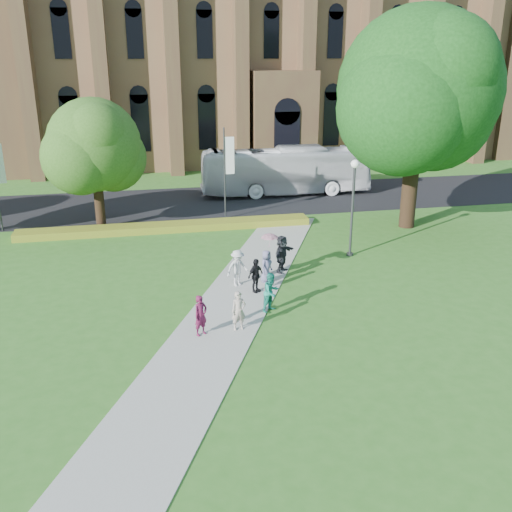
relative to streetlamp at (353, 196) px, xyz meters
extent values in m
plane|color=#346E21|center=(-7.50, -6.50, -3.30)|extent=(160.00, 160.00, 0.00)
cube|color=black|center=(-7.50, 13.50, -3.29)|extent=(160.00, 10.00, 0.02)
cube|color=#B2B2A8|center=(-7.50, -5.50, -3.28)|extent=(15.58, 28.54, 0.04)
cube|color=gold|center=(-9.50, 6.70, -3.07)|extent=(18.00, 1.40, 0.45)
cube|color=brown|center=(2.50, 33.50, 5.20)|extent=(52.00, 16.00, 17.00)
cube|color=brown|center=(2.50, 24.50, 1.20)|extent=(6.00, 2.50, 9.00)
cylinder|color=#38383D|center=(0.00, 0.00, -0.90)|extent=(0.14, 0.14, 4.80)
sphere|color=white|center=(0.00, 0.00, 1.72)|extent=(0.44, 0.44, 0.44)
cylinder|color=#38383D|center=(0.00, 0.00, -3.22)|extent=(0.36, 0.36, 0.15)
cylinder|color=#332114|center=(5.50, 4.50, 0.00)|extent=(0.96, 0.96, 6.60)
sphere|color=#113C10|center=(5.50, 4.50, 5.10)|extent=(9.60, 9.60, 9.60)
cylinder|color=#332114|center=(-13.50, 8.00, -1.23)|extent=(0.60, 0.60, 4.12)
sphere|color=#2B5218|center=(-13.50, 8.00, 1.95)|extent=(5.60, 5.60, 5.60)
cylinder|color=#38383D|center=(-5.50, 8.70, -0.30)|extent=(0.10, 0.10, 6.00)
cube|color=white|center=(-5.15, 8.70, 0.90)|extent=(0.60, 0.02, 2.40)
imported|color=silver|center=(0.17, 14.85, -1.46)|extent=(13.17, 3.55, 3.64)
imported|color=#5A1435|center=(-9.03, -7.70, -2.44)|extent=(0.71, 0.66, 1.64)
imported|color=#1A846E|center=(-5.86, -6.13, -2.40)|extent=(1.05, 1.01, 1.71)
imported|color=#B9B9B9|center=(-6.75, -3.02, -2.38)|extent=(1.28, 0.99, 1.75)
imported|color=black|center=(-6.08, -3.97, -2.46)|extent=(0.99, 0.87, 1.60)
imported|color=slate|center=(-5.34, -2.90, -2.46)|extent=(0.90, 0.92, 1.60)
imported|color=black|center=(-4.27, -1.72, -2.31)|extent=(1.54, 1.71, 1.89)
imported|color=#A29487|center=(-7.51, -7.56, -2.45)|extent=(0.63, 0.45, 1.61)
imported|color=#EEA9A8|center=(-5.16, -2.80, -1.31)|extent=(1.05, 1.05, 0.70)
camera|label=1|loc=(-11.02, -27.68, 7.08)|focal=40.00mm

